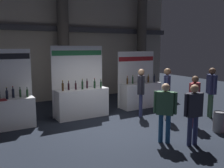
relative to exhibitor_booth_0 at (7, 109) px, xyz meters
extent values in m
plane|color=black|center=(2.86, -1.83, -0.60)|extent=(24.79, 24.79, 0.00)
cube|color=gray|center=(2.86, 3.42, 2.45)|extent=(12.39, 0.25, 6.10)
cube|color=#2D2D33|center=(2.86, 3.12, 2.75)|extent=(12.39, 0.20, 0.24)
cylinder|color=#423D38|center=(2.86, 2.79, 2.22)|extent=(0.52, 0.52, 5.65)
cylinder|color=#423D38|center=(7.27, 2.79, 2.22)|extent=(0.52, 0.52, 5.65)
cube|color=white|center=(0.00, -0.05, -0.12)|extent=(1.60, 0.60, 0.95)
cube|color=white|center=(0.00, 0.29, 0.63)|extent=(1.68, 0.04, 2.47)
cube|color=black|center=(0.00, 0.27, 1.64)|extent=(1.63, 0.01, 0.18)
cylinder|color=black|center=(0.01, -0.11, 0.48)|extent=(0.07, 0.07, 0.26)
cylinder|color=black|center=(0.01, -0.11, 0.66)|extent=(0.03, 0.03, 0.08)
cylinder|color=gold|center=(0.01, -0.11, 0.71)|extent=(0.03, 0.03, 0.02)
cylinder|color=black|center=(0.21, 0.02, 0.49)|extent=(0.08, 0.08, 0.27)
cylinder|color=black|center=(0.21, 0.02, 0.66)|extent=(0.03, 0.03, 0.07)
cylinder|color=red|center=(0.21, 0.02, 0.71)|extent=(0.03, 0.03, 0.02)
cylinder|color=#19381E|center=(0.41, -0.01, 0.47)|extent=(0.06, 0.06, 0.24)
cylinder|color=#19381E|center=(0.41, -0.01, 0.63)|extent=(0.03, 0.03, 0.06)
cylinder|color=black|center=(0.41, -0.01, 0.67)|extent=(0.03, 0.03, 0.02)
cylinder|color=#19381E|center=(0.61, -0.08, 0.47)|extent=(0.07, 0.07, 0.24)
cylinder|color=#19381E|center=(0.61, -0.08, 0.62)|extent=(0.03, 0.03, 0.07)
cylinder|color=black|center=(0.61, -0.08, 0.66)|extent=(0.03, 0.03, 0.02)
cube|color=maroon|center=(-0.17, -0.23, 0.36)|extent=(0.31, 0.34, 0.02)
cube|color=white|center=(2.52, -0.03, -0.08)|extent=(1.88, 0.60, 1.04)
cube|color=white|center=(2.52, 0.31, 0.69)|extent=(1.98, 0.04, 2.57)
cube|color=#1E6638|center=(2.52, 0.28, 1.72)|extent=(1.92, 0.01, 0.18)
cylinder|color=#472D14|center=(1.80, -0.06, 0.57)|extent=(0.07, 0.07, 0.27)
cylinder|color=#472D14|center=(1.80, -0.06, 0.75)|extent=(0.03, 0.03, 0.08)
cylinder|color=gold|center=(1.80, -0.06, 0.80)|extent=(0.03, 0.03, 0.02)
cylinder|color=black|center=(2.03, 0.00, 0.55)|extent=(0.06, 0.06, 0.23)
cylinder|color=black|center=(2.03, 0.00, 0.71)|extent=(0.03, 0.03, 0.08)
cylinder|color=gold|center=(2.03, 0.00, 0.76)|extent=(0.03, 0.03, 0.02)
cylinder|color=black|center=(2.28, -0.05, 0.55)|extent=(0.06, 0.06, 0.23)
cylinder|color=black|center=(2.28, -0.05, 0.70)|extent=(0.03, 0.03, 0.08)
cylinder|color=black|center=(2.28, -0.05, 0.75)|extent=(0.03, 0.03, 0.02)
cylinder|color=#19381E|center=(2.51, -0.12, 0.58)|extent=(0.06, 0.06, 0.28)
cylinder|color=#19381E|center=(2.51, -0.12, 0.75)|extent=(0.03, 0.03, 0.08)
cylinder|color=gold|center=(2.51, -0.12, 0.80)|extent=(0.03, 0.03, 0.02)
cylinder|color=black|center=(2.75, 0.02, 0.57)|extent=(0.06, 0.06, 0.27)
cylinder|color=black|center=(2.75, 0.02, 0.74)|extent=(0.03, 0.03, 0.07)
cylinder|color=black|center=(2.75, 0.02, 0.78)|extent=(0.03, 0.03, 0.02)
cylinder|color=#19381E|center=(2.99, -0.11, 0.57)|extent=(0.07, 0.07, 0.26)
cylinder|color=#19381E|center=(2.99, -0.11, 0.74)|extent=(0.03, 0.03, 0.09)
cylinder|color=red|center=(2.99, -0.11, 0.79)|extent=(0.03, 0.03, 0.02)
cylinder|color=#19381E|center=(3.26, -0.09, 0.55)|extent=(0.06, 0.06, 0.22)
cylinder|color=#19381E|center=(3.26, -0.09, 0.70)|extent=(0.03, 0.03, 0.07)
cylinder|color=gold|center=(3.26, -0.09, 0.74)|extent=(0.03, 0.03, 0.02)
cube|color=white|center=(5.23, 0.08, -0.08)|extent=(1.74, 0.60, 1.04)
cube|color=white|center=(5.23, 0.42, 0.57)|extent=(1.82, 0.04, 2.34)
cube|color=maroon|center=(5.23, 0.40, 1.43)|extent=(1.77, 0.01, 0.18)
cylinder|color=#472D14|center=(4.59, 0.15, 0.55)|extent=(0.07, 0.07, 0.24)
cylinder|color=#472D14|center=(4.59, 0.15, 0.71)|extent=(0.03, 0.03, 0.08)
cylinder|color=red|center=(4.59, 0.15, 0.76)|extent=(0.03, 0.03, 0.02)
cylinder|color=#19381E|center=(4.85, 0.12, 0.57)|extent=(0.06, 0.06, 0.27)
cylinder|color=#19381E|center=(4.85, 0.12, 0.74)|extent=(0.03, 0.03, 0.07)
cylinder|color=gold|center=(4.85, 0.12, 0.79)|extent=(0.03, 0.03, 0.02)
cylinder|color=#472D14|center=(5.10, -0.02, 0.57)|extent=(0.06, 0.06, 0.26)
cylinder|color=#472D14|center=(5.10, -0.02, 0.74)|extent=(0.03, 0.03, 0.09)
cylinder|color=red|center=(5.10, -0.02, 0.79)|extent=(0.03, 0.03, 0.02)
cylinder|color=black|center=(5.35, 0.02, 0.57)|extent=(0.06, 0.06, 0.27)
cylinder|color=black|center=(5.35, 0.02, 0.74)|extent=(0.03, 0.03, 0.07)
cylinder|color=red|center=(5.35, 0.02, 0.79)|extent=(0.03, 0.03, 0.02)
cylinder|color=#472D14|center=(5.63, 0.09, 0.56)|extent=(0.08, 0.08, 0.25)
cylinder|color=#472D14|center=(5.63, 0.09, 0.73)|extent=(0.03, 0.03, 0.07)
cylinder|color=gold|center=(5.63, 0.09, 0.77)|extent=(0.03, 0.03, 0.02)
cylinder|color=black|center=(5.87, -0.01, 0.57)|extent=(0.07, 0.07, 0.27)
cylinder|color=black|center=(5.87, -0.01, 0.74)|extent=(0.03, 0.03, 0.07)
cylinder|color=black|center=(5.87, -0.01, 0.79)|extent=(0.03, 0.03, 0.02)
cylinder|color=slate|center=(5.46, -3.56, -0.31)|extent=(0.37, 0.37, 0.59)
torus|color=black|center=(5.46, -3.56, 0.00)|extent=(0.36, 0.36, 0.02)
cylinder|color=navy|center=(3.86, -3.86, -0.22)|extent=(0.12, 0.12, 0.77)
cylinder|color=navy|center=(4.04, -3.88, -0.22)|extent=(0.12, 0.12, 0.77)
cube|color=#23232D|center=(3.95, -3.87, 0.47)|extent=(0.44, 0.27, 0.61)
sphere|color=tan|center=(3.95, -3.87, 0.89)|extent=(0.21, 0.21, 0.21)
cylinder|color=#23232D|center=(3.69, -3.84, 0.49)|extent=(0.08, 0.08, 0.58)
cylinder|color=#23232D|center=(4.20, -3.90, 0.49)|extent=(0.08, 0.08, 0.58)
cylinder|color=#33563D|center=(6.56, -2.31, -0.17)|extent=(0.12, 0.12, 0.87)
cylinder|color=#33563D|center=(6.48, -2.46, -0.17)|extent=(0.12, 0.12, 0.87)
cube|color=navy|center=(6.52, -2.39, 0.61)|extent=(0.40, 0.45, 0.69)
sphere|color=brown|center=(6.52, -2.39, 1.08)|extent=(0.24, 0.24, 0.24)
cylinder|color=navy|center=(6.64, -2.18, 0.63)|extent=(0.08, 0.08, 0.65)
cylinder|color=navy|center=(6.40, -2.59, 0.63)|extent=(0.08, 0.08, 0.65)
cylinder|color=maroon|center=(5.12, -2.82, -0.21)|extent=(0.12, 0.12, 0.79)
cylinder|color=maroon|center=(5.27, -2.77, -0.21)|extent=(0.12, 0.12, 0.79)
cube|color=maroon|center=(5.20, -2.79, 0.50)|extent=(0.38, 0.31, 0.62)
sphere|color=brown|center=(5.20, -2.79, 0.92)|extent=(0.22, 0.22, 0.22)
cylinder|color=maroon|center=(5.00, -2.85, 0.51)|extent=(0.08, 0.08, 0.59)
cylinder|color=maroon|center=(5.40, -2.74, 0.51)|extent=(0.08, 0.08, 0.59)
cylinder|color=navy|center=(3.50, -3.45, -0.22)|extent=(0.12, 0.12, 0.77)
cylinder|color=navy|center=(3.38, -3.31, -0.22)|extent=(0.12, 0.12, 0.77)
cube|color=#33563D|center=(3.44, -3.38, 0.48)|extent=(0.44, 0.47, 0.61)
sphere|color=tan|center=(3.44, -3.38, 0.89)|extent=(0.21, 0.21, 0.21)
cylinder|color=#33563D|center=(3.61, -3.58, 0.49)|extent=(0.08, 0.08, 0.58)
cylinder|color=#33563D|center=(3.27, -3.17, 0.49)|extent=(0.08, 0.08, 0.58)
cylinder|color=navy|center=(4.45, -0.98, -0.18)|extent=(0.12, 0.12, 0.84)
cylinder|color=navy|center=(4.36, -1.09, -0.18)|extent=(0.12, 0.12, 0.84)
cube|color=#23232D|center=(4.41, -1.03, 0.58)|extent=(0.41, 0.42, 0.67)
sphere|color=tan|center=(4.41, -1.03, 1.03)|extent=(0.23, 0.23, 0.23)
cylinder|color=#23232D|center=(4.55, -0.87, 0.59)|extent=(0.08, 0.08, 0.63)
cylinder|color=#23232D|center=(4.27, -1.20, 0.59)|extent=(0.08, 0.08, 0.63)
cylinder|color=silver|center=(5.04, -1.70, -0.17)|extent=(0.12, 0.12, 0.87)
cylinder|color=silver|center=(4.94, -1.81, -0.17)|extent=(0.12, 0.12, 0.87)
cube|color=navy|center=(4.99, -1.75, 0.61)|extent=(0.37, 0.39, 0.69)
sphere|color=#8C6647|center=(4.99, -1.75, 1.08)|extent=(0.24, 0.24, 0.24)
cylinder|color=navy|center=(5.12, -1.59, 0.63)|extent=(0.08, 0.08, 0.65)
cylinder|color=navy|center=(4.86, -1.91, 0.63)|extent=(0.08, 0.08, 0.65)
camera|label=1|loc=(-0.91, -8.09, 1.93)|focal=39.39mm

